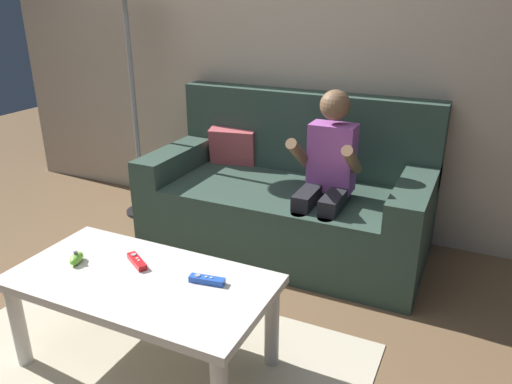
{
  "coord_description": "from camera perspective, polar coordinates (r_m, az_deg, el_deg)",
  "views": [
    {
      "loc": [
        1.2,
        -1.09,
        1.45
      ],
      "look_at": [
        0.28,
        0.87,
        0.58
      ],
      "focal_mm": 34.85,
      "sensor_mm": 36.0,
      "label": 1
    }
  ],
  "objects": [
    {
      "name": "person_seated_on_couch",
      "position": [
        2.65,
        8.07,
        2.05
      ],
      "size": [
        0.34,
        0.42,
        0.99
      ],
      "color": "black",
      "rests_on": "ground"
    },
    {
      "name": "game_remote_blue_far_corner",
      "position": [
        1.94,
        -5.66,
        -10.01
      ],
      "size": [
        0.14,
        0.06,
        0.03
      ],
      "color": "blue",
      "rests_on": "coffee_table"
    },
    {
      "name": "area_rug",
      "position": [
        2.26,
        -12.21,
        -18.51
      ],
      "size": [
        1.77,
        1.07,
        0.01
      ],
      "primitive_type": "cube",
      "color": "#BCB299",
      "rests_on": "ground"
    },
    {
      "name": "coffee_table",
      "position": [
        2.05,
        -12.99,
        -11.08
      ],
      "size": [
        1.04,
        0.54,
        0.41
      ],
      "color": "beige",
      "rests_on": "ground"
    },
    {
      "name": "couch",
      "position": [
        3.0,
        3.74,
        -0.64
      ],
      "size": [
        1.63,
        0.8,
        0.9
      ],
      "color": "#2D4238",
      "rests_on": "ground"
    },
    {
      "name": "wall_back",
      "position": [
        3.21,
        3.27,
        18.25
      ],
      "size": [
        4.39,
        0.05,
        2.5
      ],
      "primitive_type": "cube",
      "color": "#B2A38E",
      "rests_on": "ground"
    },
    {
      "name": "nunchuk_lime",
      "position": [
        2.19,
        -19.91,
        -7.17
      ],
      "size": [
        0.07,
        0.1,
        0.05
      ],
      "color": "#72C638",
      "rests_on": "coffee_table"
    },
    {
      "name": "game_remote_red_near_edge",
      "position": [
        2.11,
        -13.47,
        -7.75
      ],
      "size": [
        0.14,
        0.1,
        0.03
      ],
      "color": "red",
      "rests_on": "coffee_table"
    }
  ]
}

